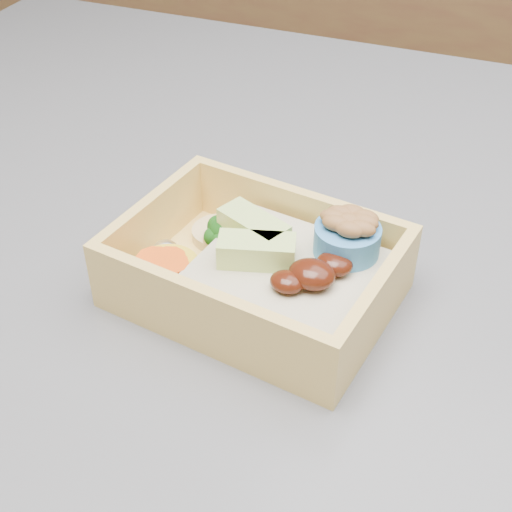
% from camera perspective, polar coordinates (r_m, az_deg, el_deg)
% --- Properties ---
extents(bento_box, '(0.19, 0.15, 0.06)m').
position_cam_1_polar(bento_box, '(0.46, 0.75, -1.16)').
color(bento_box, '#EBC061').
rests_on(bento_box, island).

